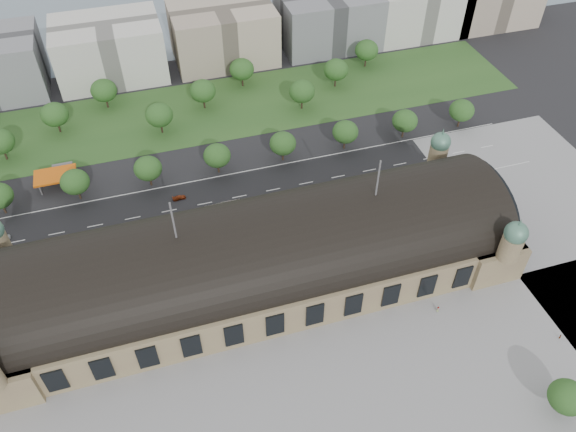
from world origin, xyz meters
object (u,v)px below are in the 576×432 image
object	(u,v)px
parked_car_2	(23,278)
pedestrian_1	(560,337)
parked_car_0	(64,269)
parked_car_6	(183,244)
bus_west	(210,215)
traffic_car_3	(179,198)
traffic_car_2	(28,260)
traffic_car_4	(220,206)
bus_mid	(223,208)
parked_car_5	(154,241)
petrol_station	(60,173)
traffic_car_1	(2,238)
pedestrian_0	(438,309)
bus_east	(293,195)
parked_car_4	(50,270)
parked_car_3	(78,267)

from	to	relation	value
parked_car_2	pedestrian_1	distance (m)	152.35
parked_car_0	parked_car_6	size ratio (longest dim) A/B	0.93
parked_car_0	bus_west	world-z (taller)	bus_west
parked_car_2	pedestrian_1	size ratio (longest dim) A/B	2.69
traffic_car_3	traffic_car_2	bearing A→B (deg)	104.15
traffic_car_3	parked_car_0	distance (m)	43.67
traffic_car_4	parked_car_0	world-z (taller)	parked_car_0
parked_car_2	bus_west	distance (m)	58.52
parked_car_6	bus_mid	bearing A→B (deg)	87.33
traffic_car_3	parked_car_5	xyz separation A→B (m)	(-10.83, -17.86, 0.03)
petrol_station	pedestrian_1	distance (m)	166.63
bus_west	bus_mid	distance (m)	5.02
traffic_car_1	parked_car_5	distance (m)	48.04
pedestrian_0	parked_car_2	bearing A→B (deg)	158.18
bus_west	pedestrian_1	xyz separation A→B (m)	(80.69, -72.63, -0.96)
traffic_car_3	bus_east	size ratio (longest dim) A/B	0.42
parked_car_4	parked_car_5	distance (m)	31.40
parked_car_4	pedestrian_0	bearing A→B (deg)	44.97
pedestrian_0	bus_east	bearing A→B (deg)	114.07
parked_car_4	bus_east	size ratio (longest dim) A/B	0.36
petrol_station	parked_car_0	distance (m)	44.10
petrol_station	parked_car_3	bearing A→B (deg)	-84.90
bus_east	pedestrian_0	size ratio (longest dim) A/B	5.43
traffic_car_2	parked_car_2	size ratio (longest dim) A/B	1.22
petrol_station	bus_west	distance (m)	58.20
bus_west	pedestrian_0	bearing A→B (deg)	-140.76
parked_car_3	bus_west	world-z (taller)	bus_west
traffic_car_4	bus_west	xyz separation A→B (m)	(-4.15, -4.48, 1.18)
traffic_car_1	bus_west	distance (m)	65.50
parked_car_3	pedestrian_0	bearing A→B (deg)	38.72
traffic_car_3	parked_car_0	size ratio (longest dim) A/B	1.02
parked_car_0	bus_mid	world-z (taller)	bus_mid
parked_car_6	traffic_car_3	bearing A→B (deg)	135.64
parked_car_0	pedestrian_1	world-z (taller)	pedestrian_1
parked_car_5	bus_west	world-z (taller)	bus_west
petrol_station	traffic_car_1	bearing A→B (deg)	-126.11
traffic_car_1	pedestrian_1	distance (m)	167.25
traffic_car_2	parked_car_2	bearing A→B (deg)	-13.55
parked_car_2	pedestrian_0	xyz separation A→B (m)	(111.34, -45.85, 0.31)
parked_car_3	bus_west	distance (m)	43.39
traffic_car_4	bus_mid	distance (m)	2.88
petrol_station	bus_east	world-z (taller)	petrol_station
bus_mid	bus_east	world-z (taller)	bus_mid
parked_car_6	pedestrian_0	size ratio (longest dim) A/B	2.42
parked_car_3	bus_west	bearing A→B (deg)	76.39
traffic_car_3	parked_car_3	bearing A→B (deg)	119.83
petrol_station	traffic_car_3	distance (m)	44.24
parked_car_6	traffic_car_2	bearing A→B (deg)	-137.44
parked_car_3	parked_car_6	world-z (taller)	parked_car_6
traffic_car_4	bus_east	size ratio (longest dim) A/B	0.36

